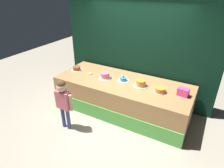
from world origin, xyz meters
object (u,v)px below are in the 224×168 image
at_px(donut, 90,73).
at_px(pink_box, 183,92).
at_px(child_figure, 63,98).
at_px(cake_far_right, 160,90).
at_px(cake_center, 123,79).
at_px(cake_far_left, 77,69).
at_px(cake_right, 141,83).
at_px(cake_left, 105,76).

bearing_deg(donut, pink_box, 1.44).
xyz_separation_m(child_figure, cake_far_right, (1.67, 1.16, 0.09)).
relative_size(child_figure, cake_far_right, 4.40).
height_order(child_figure, cake_far_right, child_figure).
distance_m(child_figure, cake_center, 1.46).
height_order(donut, cake_far_left, cake_far_left).
bearing_deg(cake_far_right, pink_box, 11.09).
bearing_deg(cake_far_left, cake_center, 1.29).
bearing_deg(child_figure, cake_right, 45.19).
relative_size(pink_box, cake_left, 0.75).
relative_size(child_figure, cake_right, 3.43).
height_order(cake_left, cake_right, cake_right).
bearing_deg(child_figure, pink_box, 30.50).
height_order(cake_far_left, cake_left, cake_left).
distance_m(donut, cake_left, 0.46).
bearing_deg(pink_box, cake_center, -179.98).
distance_m(donut, cake_far_right, 1.82).
relative_size(pink_box, cake_far_left, 0.74).
bearing_deg(child_figure, cake_left, 75.53).
height_order(cake_left, cake_far_right, cake_left).
xyz_separation_m(donut, cake_center, (0.91, 0.06, 0.03)).
bearing_deg(cake_left, cake_far_right, -0.47).
bearing_deg(pink_box, cake_right, -178.13).
xyz_separation_m(donut, cake_left, (0.46, -0.02, 0.05)).
distance_m(child_figure, cake_far_left, 1.37).
distance_m(cake_center, cake_right, 0.46).
distance_m(donut, cake_center, 0.91).
height_order(child_figure, pink_box, child_figure).
bearing_deg(cake_far_right, cake_right, 172.56).
xyz_separation_m(child_figure, cake_center, (0.76, 1.25, 0.08)).
bearing_deg(pink_box, donut, -178.56).
distance_m(pink_box, donut, 2.28).
relative_size(donut, cake_far_right, 0.40).
xyz_separation_m(child_figure, cake_right, (1.21, 1.22, 0.10)).
xyz_separation_m(pink_box, cake_left, (-1.82, -0.08, -0.02)).
relative_size(cake_right, cake_far_right, 1.29).
bearing_deg(cake_left, cake_center, 9.68).
distance_m(cake_far_left, cake_right, 1.82).
bearing_deg(donut, cake_far_left, 176.75).
xyz_separation_m(cake_far_left, cake_right, (1.82, 0.00, 0.02)).
bearing_deg(pink_box, cake_left, -177.54).
bearing_deg(cake_far_left, cake_left, -2.94).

